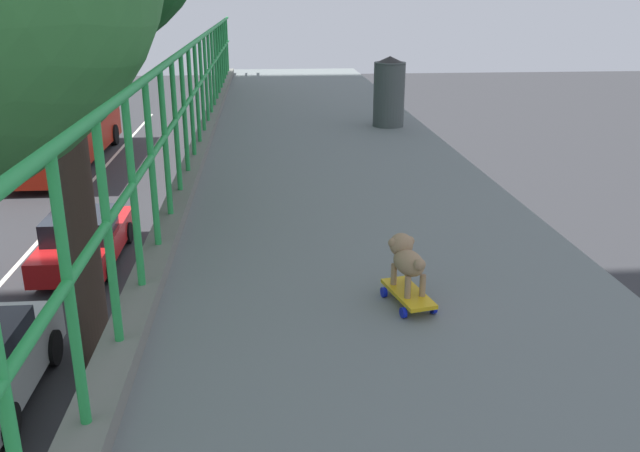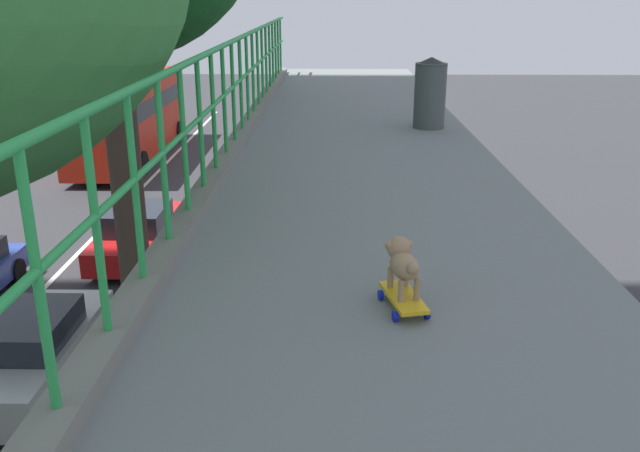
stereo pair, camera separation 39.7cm
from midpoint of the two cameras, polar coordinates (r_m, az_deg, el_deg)
The scene contains 5 objects.
car_red_taxi_seventh at distance 18.89m, azimuth -20.01°, elevation -1.06°, with size 1.88×4.53×1.55m.
city_bus at distance 30.16m, azimuth -21.37°, elevation 8.57°, with size 2.67×10.36×3.44m.
toy_skateboard at distance 3.95m, azimuth 4.66°, elevation -5.89°, with size 0.28×0.47×0.09m.
small_dog at distance 3.92m, azimuth 4.50°, elevation -2.76°, with size 0.21×0.38×0.31m.
litter_bin at distance 9.33m, azimuth 4.67°, elevation 11.38°, with size 0.43×0.43×0.94m.
Camera 1 is at (0.50, -0.66, 6.82)m, focal length 37.62 mm.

